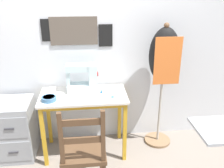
{
  "coord_description": "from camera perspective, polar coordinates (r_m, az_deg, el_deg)",
  "views": [
    {
      "loc": [
        0.05,
        -2.24,
        1.88
      ],
      "look_at": [
        0.31,
        0.23,
        0.86
      ],
      "focal_mm": 40.0,
      "sensor_mm": 36.0,
      "label": 1
    }
  ],
  "objects": [
    {
      "name": "ground_plane",
      "position": [
        2.92,
        -5.92,
        -17.75
      ],
      "size": [
        14.0,
        14.0,
        0.0
      ],
      "primitive_type": "plane",
      "color": "gray"
    },
    {
      "name": "wall_back",
      "position": [
        2.87,
        -7.08,
        10.1
      ],
      "size": [
        10.0,
        0.07,
        2.55
      ],
      "color": "silver",
      "rests_on": "ground_plane"
    },
    {
      "name": "sewing_table",
      "position": [
        2.78,
        -6.49,
        -4.56
      ],
      "size": [
        0.95,
        0.51,
        0.74
      ],
      "color": "silver",
      "rests_on": "ground_plane"
    },
    {
      "name": "sewing_machine",
      "position": [
        2.78,
        -6.45,
        1.27
      ],
      "size": [
        0.35,
        0.18,
        0.33
      ],
      "color": "silver",
      "rests_on": "sewing_table"
    },
    {
      "name": "fabric_bowl",
      "position": [
        2.66,
        -14.22,
        -3.23
      ],
      "size": [
        0.16,
        0.16,
        0.05
      ],
      "color": "teal",
      "rests_on": "sewing_table"
    },
    {
      "name": "scissors",
      "position": [
        2.65,
        0.69,
        -3.11
      ],
      "size": [
        0.13,
        0.11,
        0.01
      ],
      "color": "silver",
      "rests_on": "sewing_table"
    },
    {
      "name": "thread_spool_near_machine",
      "position": [
        2.75,
        -2.44,
        -1.78
      ],
      "size": [
        0.03,
        0.03,
        0.03
      ],
      "color": "#2875C1",
      "rests_on": "sewing_table"
    },
    {
      "name": "wooden_chair",
      "position": [
        2.34,
        -6.52,
        -15.43
      ],
      "size": [
        0.4,
        0.38,
        0.95
      ],
      "color": "#513823",
      "rests_on": "ground_plane"
    },
    {
      "name": "filing_cabinet",
      "position": [
        3.06,
        -20.95,
        -9.58
      ],
      "size": [
        0.38,
        0.46,
        0.67
      ],
      "color": "#93999E",
      "rests_on": "ground_plane"
    },
    {
      "name": "dress_form",
      "position": [
        2.83,
        11.76,
        5.16
      ],
      "size": [
        0.34,
        0.32,
        1.48
      ],
      "color": "#846647",
      "rests_on": "ground_plane"
    }
  ]
}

